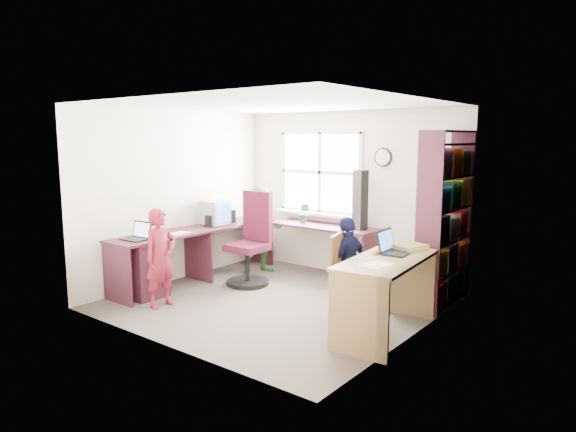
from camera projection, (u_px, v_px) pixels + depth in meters
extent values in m
cube|color=#463E37|center=(276.00, 303.00, 6.35)|extent=(3.60, 3.40, 0.02)
cube|color=white|center=(275.00, 104.00, 5.99)|extent=(3.60, 3.40, 0.02)
cube|color=silver|center=(349.00, 194.00, 7.50)|extent=(3.60, 0.02, 2.40)
cube|color=silver|center=(161.00, 225.00, 4.84)|extent=(3.60, 0.02, 2.40)
cube|color=silver|center=(177.00, 196.00, 7.27)|extent=(0.02, 3.40, 2.40)
cube|color=silver|center=(417.00, 221.00, 5.07)|extent=(0.02, 3.40, 2.40)
cube|color=white|center=(320.00, 172.00, 7.74)|extent=(1.40, 0.01, 1.20)
cube|color=white|center=(320.00, 172.00, 7.74)|extent=(1.48, 0.04, 1.28)
cube|color=#9C6D43|center=(361.00, 260.00, 4.30)|extent=(0.02, 0.82, 2.00)
sphere|color=gold|center=(376.00, 252.00, 4.58)|extent=(0.07, 0.07, 0.07)
cylinder|color=black|center=(383.00, 157.00, 7.07)|extent=(0.26, 0.03, 0.26)
cylinder|color=white|center=(382.00, 157.00, 7.05)|extent=(0.22, 0.01, 0.22)
cube|color=#491D2B|center=(198.00, 230.00, 7.23)|extent=(0.60, 2.70, 0.03)
cube|color=#491D2B|center=(324.00, 226.00, 7.50)|extent=(1.65, 0.56, 0.03)
cube|color=#491D2B|center=(198.00, 255.00, 7.29)|extent=(0.56, 0.03, 0.72)
cube|color=#491D2B|center=(117.00, 275.00, 6.26)|extent=(0.56, 0.03, 0.72)
cube|color=#491D2B|center=(259.00, 241.00, 8.32)|extent=(0.56, 0.03, 0.72)
cube|color=#491D2B|center=(371.00, 259.00, 7.07)|extent=(0.03, 0.52, 0.72)
cube|color=#491D2B|center=(143.00, 269.00, 6.54)|extent=(0.54, 0.45, 0.72)
cube|color=olive|center=(387.00, 260.00, 5.20)|extent=(0.77, 1.45, 0.03)
cube|color=olive|center=(358.00, 317.00, 4.70)|extent=(0.60, 0.09, 0.77)
cube|color=olive|center=(409.00, 283.00, 5.82)|extent=(0.60, 0.09, 0.77)
cube|color=#491D2B|center=(428.00, 225.00, 5.72)|extent=(0.30, 0.02, 2.10)
cube|color=#491D2B|center=(460.00, 215.00, 6.50)|extent=(0.30, 0.02, 2.10)
cube|color=#491D2B|center=(449.00, 131.00, 5.96)|extent=(0.30, 1.00, 0.02)
cube|color=#491D2B|center=(441.00, 299.00, 6.26)|extent=(0.30, 1.00, 0.02)
cube|color=#491D2B|center=(443.00, 271.00, 6.21)|extent=(0.30, 1.00, 0.02)
cube|color=#491D2B|center=(444.00, 240.00, 6.15)|extent=(0.30, 1.00, 0.02)
cube|color=#491D2B|center=(445.00, 209.00, 6.09)|extent=(0.30, 1.00, 0.02)
cube|color=#491D2B|center=(447.00, 177.00, 6.04)|extent=(0.30, 1.00, 0.02)
cube|color=#491D2B|center=(448.00, 144.00, 5.98)|extent=(0.30, 1.00, 0.02)
cube|color=#A9181B|center=(432.00, 294.00, 6.00)|extent=(0.25, 0.28, 0.27)
cube|color=#184F90|center=(442.00, 287.00, 6.25)|extent=(0.25, 0.30, 0.29)
cube|color=#1C782B|center=(451.00, 281.00, 6.49)|extent=(0.25, 0.26, 0.30)
cube|color=gold|center=(433.00, 262.00, 5.95)|extent=(0.25, 0.28, 0.30)
cube|color=#683078|center=(444.00, 257.00, 6.20)|extent=(0.25, 0.30, 0.32)
cube|color=orange|center=(453.00, 254.00, 6.43)|extent=(0.25, 0.26, 0.29)
cube|color=#242424|center=(435.00, 229.00, 5.89)|extent=(0.25, 0.28, 0.32)
cube|color=beige|center=(445.00, 227.00, 6.14)|extent=(0.25, 0.30, 0.29)
cube|color=#A9181B|center=(454.00, 223.00, 6.38)|extent=(0.25, 0.26, 0.30)
cube|color=#184F90|center=(436.00, 198.00, 5.84)|extent=(0.25, 0.28, 0.29)
cube|color=#1C782B|center=(447.00, 195.00, 6.08)|extent=(0.25, 0.30, 0.30)
cube|color=gold|center=(456.00, 192.00, 6.32)|extent=(0.25, 0.26, 0.32)
cube|color=#683078|center=(438.00, 164.00, 5.78)|extent=(0.25, 0.28, 0.30)
cube|color=orange|center=(448.00, 162.00, 6.03)|extent=(0.25, 0.30, 0.32)
cube|color=#242424|center=(457.00, 163.00, 6.26)|extent=(0.25, 0.26, 0.29)
cylinder|color=black|center=(248.00, 282.00, 7.11)|extent=(0.61, 0.61, 0.05)
cylinder|color=black|center=(247.00, 265.00, 7.08)|extent=(0.07, 0.07, 0.44)
cube|color=#490D21|center=(247.00, 247.00, 7.04)|extent=(0.50, 0.50, 0.10)
cube|color=#490D21|center=(258.00, 216.00, 7.16)|extent=(0.47, 0.10, 0.70)
cylinder|color=brown|center=(332.00, 304.00, 5.57)|extent=(0.04, 0.04, 0.45)
cylinder|color=brown|center=(364.00, 309.00, 5.43)|extent=(0.04, 0.04, 0.45)
cylinder|color=brown|center=(342.00, 295.00, 5.90)|extent=(0.04, 0.04, 0.45)
cylinder|color=brown|center=(372.00, 299.00, 5.75)|extent=(0.04, 0.04, 0.45)
cube|color=brown|center=(353.00, 281.00, 5.63)|extent=(0.51, 0.51, 0.04)
cube|color=brown|center=(337.00, 256.00, 5.66)|extent=(0.12, 0.39, 0.50)
cube|color=#9A999D|center=(215.00, 224.00, 7.52)|extent=(0.27, 0.22, 0.02)
cube|color=#9A999D|center=(214.00, 212.00, 7.50)|extent=(0.37, 0.34, 0.34)
cube|color=#3F72F2|center=(223.00, 213.00, 7.38)|extent=(0.01, 0.29, 0.25)
cube|color=black|center=(135.00, 239.00, 6.41)|extent=(0.33, 0.25, 0.02)
cube|color=black|center=(142.00, 230.00, 6.49)|extent=(0.32, 0.07, 0.21)
cube|color=white|center=(142.00, 230.00, 6.49)|extent=(0.28, 0.05, 0.17)
cube|color=black|center=(397.00, 253.00, 5.41)|extent=(0.28, 0.37, 0.02)
cube|color=black|center=(385.00, 240.00, 5.47)|extent=(0.08, 0.36, 0.24)
cube|color=#3F72F2|center=(386.00, 240.00, 5.46)|extent=(0.06, 0.32, 0.19)
cube|color=black|center=(209.00, 221.00, 7.33)|extent=(0.09, 0.09, 0.17)
cube|color=black|center=(232.00, 216.00, 7.74)|extent=(0.11, 0.11, 0.19)
cube|color=black|center=(360.00, 200.00, 7.09)|extent=(0.20, 0.18, 0.83)
cube|color=red|center=(408.00, 247.00, 5.59)|extent=(0.41, 0.41, 0.07)
cube|color=white|center=(179.00, 233.00, 6.86)|extent=(0.23, 0.30, 0.00)
cube|color=white|center=(377.00, 265.00, 4.92)|extent=(0.24, 0.32, 0.00)
imported|color=#30783C|center=(304.00, 213.00, 7.69)|extent=(0.18, 0.15, 0.30)
imported|color=maroon|center=(161.00, 258.00, 6.12)|extent=(0.28, 0.43, 1.19)
imported|color=#338035|center=(262.00, 230.00, 7.67)|extent=(0.74, 0.79, 1.30)
imported|color=#13173C|center=(348.00, 265.00, 5.89)|extent=(0.33, 0.68, 1.13)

